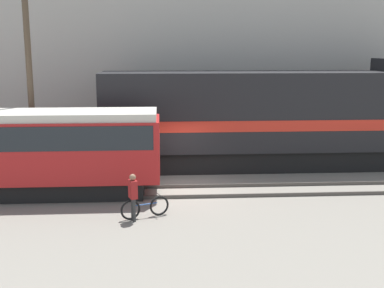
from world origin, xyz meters
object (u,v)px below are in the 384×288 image
at_px(bicycle, 145,208).
at_px(person, 133,193).
at_px(utility_pole_left, 30,81).
at_px(freight_locomotive, 277,118).
at_px(streetcar, 21,148).

bearing_deg(bicycle, person, -141.88).
xyz_separation_m(bicycle, utility_pole_left, (-4.86, 4.79, 4.02)).
height_order(freight_locomotive, utility_pole_left, utility_pole_left).
height_order(bicycle, person, person).
height_order(freight_locomotive, bicycle, freight_locomotive).
distance_m(freight_locomotive, utility_pole_left, 11.32).
distance_m(streetcar, bicycle, 5.79).
relative_size(streetcar, person, 6.60).
height_order(streetcar, bicycle, streetcar).
relative_size(freight_locomotive, person, 10.11).
xyz_separation_m(bicycle, person, (-0.38, -0.30, 0.63)).
bearing_deg(bicycle, freight_locomotive, 48.07).
height_order(bicycle, utility_pole_left, utility_pole_left).
distance_m(freight_locomotive, person, 9.73).
bearing_deg(freight_locomotive, utility_pole_left, -169.58).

